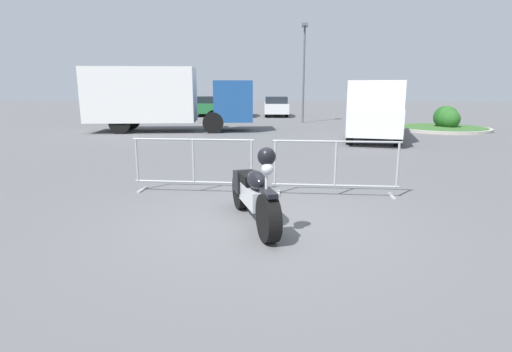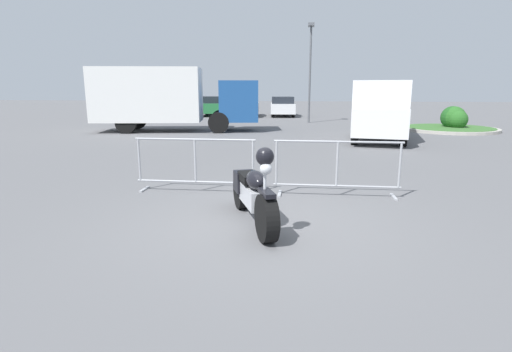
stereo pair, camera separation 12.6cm
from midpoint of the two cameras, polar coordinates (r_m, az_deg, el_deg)
ground_plane at (r=6.15m, az=0.18°, el=-6.81°), size 120.00×120.00×0.00m
motorcycle at (r=6.05m, az=-0.99°, el=-2.34°), size 0.98×2.16×1.27m
crowd_barrier_near at (r=7.98m, az=-9.35°, el=1.64°), size 2.40×0.46×1.07m
crowd_barrier_far at (r=7.73m, az=10.82°, el=1.23°), size 2.40×0.46×1.07m
box_truck at (r=19.81m, az=-13.59°, el=10.94°), size 7.97×3.49×2.98m
delivery_van at (r=16.91m, az=16.30°, el=9.26°), size 2.72×5.25×2.31m
parked_car_maroon at (r=31.95m, az=-17.00°, el=9.63°), size 2.19×4.62×1.52m
parked_car_blue at (r=31.13m, az=-12.33°, el=9.68°), size 1.97×4.17×1.37m
parked_car_green at (r=30.94m, az=-7.26°, el=9.91°), size 2.08×4.38×1.45m
parked_car_silver at (r=30.00m, az=-2.43°, el=9.91°), size 2.05×4.33×1.43m
parked_car_white at (r=30.11m, az=2.77°, el=9.92°), size 2.06×4.35×1.43m
pedestrian at (r=25.23m, az=15.88°, el=9.43°), size 0.41×0.41×1.69m
planter_island at (r=22.13m, az=25.16°, el=6.90°), size 4.50×4.50×1.17m
street_lamp at (r=24.53m, az=6.72°, el=16.27°), size 0.36×0.70×5.68m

